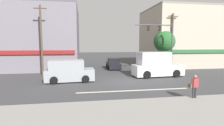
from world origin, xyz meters
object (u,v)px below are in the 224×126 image
object	(u,v)px
street_tree	(164,42)
van_crossing_rightbound	(69,71)
utility_pole_near_left	(41,39)
sedan_crossing_leftbound	(113,64)
pedestrian_foreground_with_bag	(194,86)
utility_pole_far_right	(172,41)
traffic_light_mast	(165,40)
box_truck_crossing_center	(156,65)

from	to	relation	value
street_tree	van_crossing_rightbound	bearing A→B (deg)	-154.13
utility_pole_near_left	van_crossing_rightbound	size ratio (longest dim) A/B	1.71
utility_pole_near_left	sedan_crossing_leftbound	size ratio (longest dim) A/B	1.94
street_tree	utility_pole_near_left	size ratio (longest dim) A/B	0.68
pedestrian_foreground_with_bag	sedan_crossing_leftbound	bearing A→B (deg)	100.24
van_crossing_rightbound	sedan_crossing_leftbound	world-z (taller)	van_crossing_rightbound
utility_pole_near_left	utility_pole_far_right	xyz separation A→B (m)	(16.84, 1.40, -0.13)
van_crossing_rightbound	sedan_crossing_leftbound	xyz separation A→B (m)	(5.73, 8.04, -0.29)
traffic_light_mast	box_truck_crossing_center	world-z (taller)	traffic_light_mast
box_truck_crossing_center	utility_pole_far_right	bearing A→B (deg)	46.00
utility_pole_far_right	pedestrian_foreground_with_bag	bearing A→B (deg)	-111.83
box_truck_crossing_center	sedan_crossing_leftbound	distance (m)	7.77
box_truck_crossing_center	pedestrian_foreground_with_bag	distance (m)	8.41
pedestrian_foreground_with_bag	van_crossing_rightbound	bearing A→B (deg)	139.93
utility_pole_near_left	van_crossing_rightbound	distance (m)	6.12
utility_pole_near_left	van_crossing_rightbound	bearing A→B (deg)	-50.37
utility_pole_near_left	pedestrian_foreground_with_bag	size ratio (longest dim) A/B	4.81
utility_pole_far_right	street_tree	bearing A→B (deg)	137.15
utility_pole_far_right	pedestrian_foreground_with_bag	size ratio (longest dim) A/B	4.66
street_tree	pedestrian_foreground_with_bag	size ratio (longest dim) A/B	3.29
utility_pole_near_left	utility_pole_far_right	size ratio (longest dim) A/B	1.03
sedan_crossing_leftbound	pedestrian_foreground_with_bag	size ratio (longest dim) A/B	2.48
sedan_crossing_leftbound	box_truck_crossing_center	bearing A→B (deg)	-61.45
traffic_light_mast	pedestrian_foreground_with_bag	size ratio (longest dim) A/B	3.71
street_tree	box_truck_crossing_center	world-z (taller)	street_tree
street_tree	van_crossing_rightbound	distance (m)	14.43
traffic_light_mast	sedan_crossing_leftbound	bearing A→B (deg)	141.21
utility_pole_far_right	sedan_crossing_leftbound	size ratio (longest dim) A/B	1.88
street_tree	utility_pole_far_right	distance (m)	1.08
utility_pole_far_right	traffic_light_mast	xyz separation A→B (m)	(-2.05, -1.99, 0.14)
street_tree	sedan_crossing_leftbound	world-z (taller)	street_tree
utility_pole_near_left	sedan_crossing_leftbound	xyz separation A→B (m)	(9.07, 4.00, -3.46)
utility_pole_near_left	traffic_light_mast	distance (m)	14.80
street_tree	pedestrian_foreground_with_bag	bearing A→B (deg)	-107.69
utility_pole_far_right	box_truck_crossing_center	size ratio (longest dim) A/B	1.36
van_crossing_rightbound	pedestrian_foreground_with_bag	xyz separation A→B (m)	(8.47, -7.12, -0.05)
street_tree	pedestrian_foreground_with_bag	xyz separation A→B (m)	(-4.24, -13.28, -3.02)
utility_pole_far_right	box_truck_crossing_center	world-z (taller)	utility_pole_far_right
utility_pole_far_right	van_crossing_rightbound	distance (m)	14.86
pedestrian_foreground_with_bag	traffic_light_mast	bearing A→B (deg)	74.26
traffic_light_mast	sedan_crossing_leftbound	xyz separation A→B (m)	(-5.72, 4.59, -3.46)
utility_pole_near_left	box_truck_crossing_center	distance (m)	13.40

